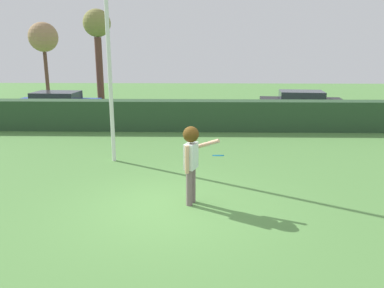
% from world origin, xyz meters
% --- Properties ---
extents(ground_plane, '(60.00, 60.00, 0.00)m').
position_xyz_m(ground_plane, '(0.00, 0.00, 0.00)').
color(ground_plane, '#558A43').
extents(person, '(0.82, 0.54, 1.80)m').
position_xyz_m(person, '(0.45, 0.27, 1.16)').
color(person, slate).
rests_on(person, ground).
extents(frisbee, '(0.26, 0.25, 0.10)m').
position_xyz_m(frisbee, '(1.04, 0.08, 1.20)').
color(frisbee, '#268CE5').
extents(lamppost, '(0.24, 0.24, 6.82)m').
position_xyz_m(lamppost, '(-2.06, 3.63, 3.73)').
color(lamppost, silver).
rests_on(lamppost, ground).
extents(hedge_row, '(25.34, 0.90, 1.27)m').
position_xyz_m(hedge_row, '(0.00, 8.27, 0.64)').
color(hedge_row, '#2A482B').
rests_on(hedge_row, ground).
extents(parked_car_blue, '(4.28, 1.97, 1.25)m').
position_xyz_m(parked_car_blue, '(-6.74, 11.53, 0.69)').
color(parked_car_blue, '#263FA5').
rests_on(parked_car_blue, ground).
extents(parked_car_black, '(4.35, 2.16, 1.25)m').
position_xyz_m(parked_car_black, '(5.88, 12.19, 0.69)').
color(parked_car_black, black).
rests_on(parked_car_black, ground).
extents(oak_tree, '(1.49, 1.49, 5.48)m').
position_xyz_m(oak_tree, '(-5.03, 13.82, 4.31)').
color(oak_tree, brown).
rests_on(oak_tree, ground).
extents(maple_tree, '(1.92, 1.92, 5.06)m').
position_xyz_m(maple_tree, '(-9.76, 18.11, 4.03)').
color(maple_tree, brown).
rests_on(maple_tree, ground).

